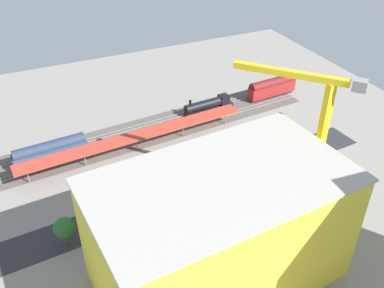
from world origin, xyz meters
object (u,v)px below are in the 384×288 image
object	(u,v)px
parked_car_0	(229,167)
street_tree_3	(291,158)
platform_canopy_near	(136,136)
locomotive	(210,105)
parked_car_1	(201,174)
construction_building	(219,231)
box_truck_0	(215,199)
street_tree_1	(153,201)
freight_coach_far	(50,151)
street_tree_4	(224,180)
tower_crane	(312,138)
parked_car_3	(153,190)
street_tree_2	(300,155)
traffic_light	(104,188)
parked_car_2	(178,180)
street_tree_0	(64,228)
passenger_coach	(272,87)

from	to	relation	value
parked_car_0	street_tree_3	size ratio (longest dim) A/B	0.59
platform_canopy_near	locomotive	world-z (taller)	locomotive
parked_car_1	construction_building	bearing A→B (deg)	69.88
box_truck_0	street_tree_1	size ratio (longest dim) A/B	1.12
platform_canopy_near	freight_coach_far	bearing A→B (deg)	-11.41
parked_car_0	street_tree_1	world-z (taller)	street_tree_1
street_tree_3	street_tree_4	xyz separation A→B (m)	(18.49, 0.82, 0.10)
platform_canopy_near	parked_car_1	world-z (taller)	platform_canopy_near
locomotive	tower_crane	distance (m)	49.90
tower_crane	parked_car_3	bearing A→B (deg)	-35.24
platform_canopy_near	parked_car_0	world-z (taller)	platform_canopy_near
street_tree_2	street_tree_3	bearing A→B (deg)	-3.51
box_truck_0	street_tree_2	size ratio (longest dim) A/B	1.31
tower_crane	traffic_light	xyz separation A→B (m)	(37.09, -20.18, -14.67)
parked_car_0	construction_building	world-z (taller)	construction_building
construction_building	traffic_light	distance (m)	31.57
parked_car_3	street_tree_4	world-z (taller)	street_tree_4
parked_car_2	street_tree_0	distance (m)	28.83
construction_building	traffic_light	xyz separation A→B (m)	(13.14, -27.86, -6.92)
street_tree_1	platform_canopy_near	bearing A→B (deg)	-100.89
parked_car_0	traffic_light	bearing A→B (deg)	-2.65
tower_crane	box_truck_0	xyz separation A→B (m)	(15.66, -9.19, -17.08)
construction_building	parked_car_2	bearing A→B (deg)	-102.59
platform_canopy_near	parked_car_3	xyz separation A→B (m)	(2.13, 17.51, -3.49)
locomotive	parked_car_0	xyz separation A→B (m)	(8.95, 28.14, -1.03)
locomotive	parked_car_1	bearing A→B (deg)	59.59
street_tree_0	street_tree_3	xyz separation A→B (m)	(-52.95, -0.50, 0.12)
parked_car_0	parked_car_2	distance (m)	13.12
parked_car_1	box_truck_0	world-z (taller)	box_truck_0
street_tree_1	traffic_light	size ratio (longest dim) A/B	1.45
tower_crane	freight_coach_far	bearing A→B (deg)	-41.85
tower_crane	street_tree_4	distance (m)	21.77
parked_car_3	street_tree_2	world-z (taller)	street_tree_2
passenger_coach	box_truck_0	world-z (taller)	passenger_coach
construction_building	street_tree_1	distance (m)	19.36
street_tree_0	parked_car_3	bearing A→B (deg)	-159.55
platform_canopy_near	tower_crane	distance (m)	46.04
street_tree_1	street_tree_0	bearing A→B (deg)	-3.02
parked_car_0	parked_car_2	bearing A→B (deg)	-2.59
platform_canopy_near	street_tree_0	distance (m)	34.05
parked_car_3	box_truck_0	xyz separation A→B (m)	(-10.89, 9.56, 0.87)
passenger_coach	street_tree_1	bearing A→B (deg)	34.52
locomotive	street_tree_1	size ratio (longest dim) A/B	1.85
freight_coach_far	parked_car_0	size ratio (longest dim) A/B	4.09
parked_car_2	street_tree_4	bearing A→B (deg)	129.38
parked_car_3	street_tree_0	world-z (taller)	street_tree_0
parked_car_1	traffic_light	distance (m)	23.29
tower_crane	traffic_light	distance (m)	44.70
parked_car_1	parked_car_3	distance (m)	12.51
locomotive	passenger_coach	distance (m)	21.99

